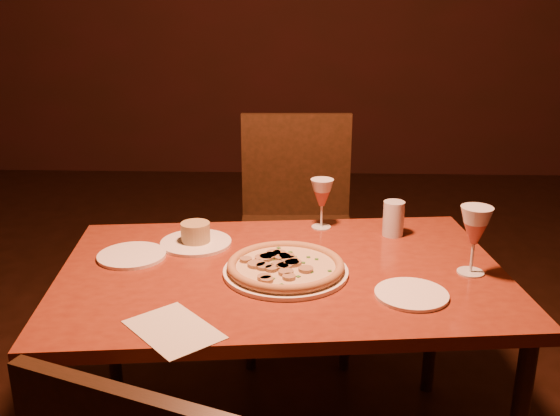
{
  "coord_description": "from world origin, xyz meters",
  "views": [
    {
      "loc": [
        -0.06,
        -1.75,
        1.45
      ],
      "look_at": [
        -0.13,
        -0.02,
        0.87
      ],
      "focal_mm": 40.0,
      "sensor_mm": 36.0,
      "label": 1
    }
  ],
  "objects": [
    {
      "name": "dining_table",
      "position": [
        -0.12,
        -0.07,
        0.63
      ],
      "size": [
        1.38,
        0.97,
        0.69
      ],
      "rotation": [
        0.0,
        0.0,
        0.11
      ],
      "color": "maroon",
      "rests_on": "floor"
    },
    {
      "name": "chair_far",
      "position": [
        -0.08,
        0.75,
        0.55
      ],
      "size": [
        0.49,
        0.49,
        0.98
      ],
      "rotation": [
        0.0,
        0.0,
        0.04
      ],
      "color": "black",
      "rests_on": "floor"
    },
    {
      "name": "pizza_plate",
      "position": [
        -0.11,
        -0.11,
        0.72
      ],
      "size": [
        0.36,
        0.36,
        0.04
      ],
      "color": "white",
      "rests_on": "dining_table"
    },
    {
      "name": "ramekin_saucer",
      "position": [
        -0.4,
        0.11,
        0.72
      ],
      "size": [
        0.23,
        0.23,
        0.07
      ],
      "color": "white",
      "rests_on": "dining_table"
    },
    {
      "name": "wine_glass_far",
      "position": [
        0.01,
        0.28,
        0.78
      ],
      "size": [
        0.08,
        0.08,
        0.17
      ],
      "primitive_type": null,
      "color": "#A95146",
      "rests_on": "dining_table"
    },
    {
      "name": "wine_glass_right",
      "position": [
        0.43,
        -0.08,
        0.8
      ],
      "size": [
        0.09,
        0.09,
        0.2
      ],
      "primitive_type": null,
      "color": "#A95146",
      "rests_on": "dining_table"
    },
    {
      "name": "water_tumbler",
      "position": [
        0.24,
        0.22,
        0.75
      ],
      "size": [
        0.07,
        0.07,
        0.12
      ],
      "primitive_type": "cylinder",
      "color": "silver",
      "rests_on": "dining_table"
    },
    {
      "name": "side_plate_left",
      "position": [
        -0.58,
        -0.0,
        0.7
      ],
      "size": [
        0.21,
        0.21,
        0.01
      ],
      "primitive_type": "cylinder",
      "color": "white",
      "rests_on": "dining_table"
    },
    {
      "name": "side_plate_near",
      "position": [
        0.23,
        -0.24,
        0.7
      ],
      "size": [
        0.2,
        0.2,
        0.01
      ],
      "primitive_type": "cylinder",
      "color": "white",
      "rests_on": "dining_table"
    },
    {
      "name": "menu_card",
      "position": [
        -0.37,
        -0.44,
        0.7
      ],
      "size": [
        0.28,
        0.28,
        0.0
      ],
      "primitive_type": "cube",
      "rotation": [
        0.0,
        0.0,
        0.73
      ],
      "color": "beige",
      "rests_on": "dining_table"
    }
  ]
}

